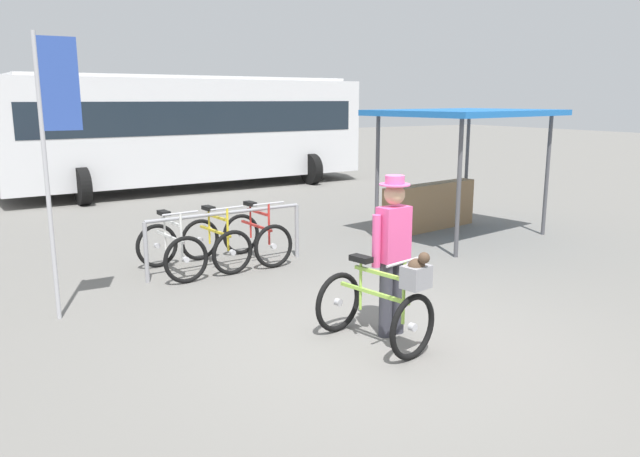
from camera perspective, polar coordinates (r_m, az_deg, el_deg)
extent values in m
plane|color=slate|center=(6.65, 5.50, -10.14)|extent=(80.00, 80.00, 0.00)
cylinder|color=#99999E|center=(8.77, -15.82, -2.16)|extent=(0.06, 0.06, 0.85)
cylinder|color=#99999E|center=(9.80, -2.17, -0.25)|extent=(0.06, 0.06, 0.85)
cylinder|color=#99999E|center=(9.13, -8.69, 1.44)|extent=(2.45, 0.22, 0.05)
torus|color=black|center=(9.55, -14.87, -1.55)|extent=(0.67, 0.17, 0.66)
cylinder|color=#B7B7BC|center=(9.55, -14.87, -1.55)|extent=(0.09, 0.07, 0.08)
torus|color=black|center=(8.64, -12.31, -2.84)|extent=(0.67, 0.17, 0.66)
cylinder|color=#B7B7BC|center=(8.64, -12.31, -2.84)|extent=(0.09, 0.07, 0.08)
cube|color=silver|center=(9.04, -13.73, -0.78)|extent=(0.14, 0.92, 0.04)
cube|color=silver|center=(8.95, -13.67, 0.57)|extent=(0.10, 0.61, 0.04)
cylinder|color=silver|center=(9.19, -14.20, -0.27)|extent=(0.03, 0.03, 0.55)
cube|color=black|center=(9.14, -14.28, 1.41)|extent=(0.15, 0.25, 0.06)
cylinder|color=silver|center=(8.67, -12.74, -0.66)|extent=(0.03, 0.03, 0.63)
cylinder|color=#B7B7BC|center=(8.61, -12.83, 1.39)|extent=(0.52, 0.09, 0.03)
torus|color=black|center=(9.79, -11.07, -1.03)|extent=(0.67, 0.17, 0.66)
cylinder|color=#B7B7BC|center=(9.79, -11.07, -1.03)|extent=(0.09, 0.07, 0.08)
torus|color=black|center=(8.92, -8.11, -2.21)|extent=(0.67, 0.17, 0.66)
cylinder|color=#B7B7BC|center=(8.92, -8.11, -2.21)|extent=(0.09, 0.07, 0.08)
cube|color=yellow|center=(9.30, -9.71, -0.25)|extent=(0.15, 0.92, 0.04)
cube|color=yellow|center=(9.21, -9.61, 1.07)|extent=(0.11, 0.61, 0.04)
cylinder|color=yellow|center=(9.45, -10.24, 0.23)|extent=(0.03, 0.03, 0.55)
cube|color=black|center=(9.40, -10.30, 1.87)|extent=(0.15, 0.25, 0.06)
cylinder|color=yellow|center=(8.95, -8.56, -0.10)|extent=(0.03, 0.03, 0.63)
cylinder|color=#B7B7BC|center=(8.89, -8.62, 1.88)|extent=(0.52, 0.09, 0.03)
torus|color=black|center=(10.09, -7.32, -0.52)|extent=(0.67, 0.15, 0.66)
cylinder|color=#B7B7BC|center=(10.09, -7.32, -0.52)|extent=(0.09, 0.07, 0.08)
torus|color=black|center=(9.23, -4.33, -1.64)|extent=(0.67, 0.15, 0.66)
cylinder|color=#B7B7BC|center=(9.23, -4.33, -1.64)|extent=(0.09, 0.07, 0.08)
cube|color=red|center=(9.61, -5.92, 0.25)|extent=(0.11, 0.92, 0.04)
cube|color=red|center=(9.52, -5.80, 1.53)|extent=(0.09, 0.61, 0.04)
cylinder|color=red|center=(9.76, -6.46, 0.72)|extent=(0.03, 0.03, 0.55)
cube|color=black|center=(9.71, -6.50, 2.31)|extent=(0.14, 0.25, 0.06)
cylinder|color=red|center=(9.26, -4.75, 0.40)|extent=(0.03, 0.03, 0.63)
cylinder|color=#B7B7BC|center=(9.20, -4.79, 2.32)|extent=(0.52, 0.07, 0.03)
torus|color=black|center=(6.72, 1.70, -6.84)|extent=(0.66, 0.20, 0.66)
cylinder|color=#B7B7BC|center=(6.72, 1.70, -6.84)|extent=(0.09, 0.08, 0.08)
torus|color=black|center=(6.09, 8.59, -9.02)|extent=(0.66, 0.20, 0.66)
cylinder|color=#B7B7BC|center=(6.09, 8.59, -9.02)|extent=(0.09, 0.08, 0.08)
cube|color=#9ED14C|center=(6.32, 5.00, -5.97)|extent=(0.24, 0.90, 0.04)
cube|color=#9ED14C|center=(6.22, 5.38, -4.10)|extent=(0.17, 0.60, 0.04)
cylinder|color=#9ED14C|center=(6.42, 3.78, -5.19)|extent=(0.03, 0.03, 0.55)
cube|color=black|center=(6.35, 3.82, -2.81)|extent=(0.17, 0.26, 0.06)
cylinder|color=#9ED14C|center=(6.05, 7.77, -5.95)|extent=(0.03, 0.03, 0.63)
cylinder|color=#B7B7BC|center=(5.97, 7.85, -3.07)|extent=(0.51, 0.14, 0.03)
cube|color=gray|center=(5.91, 8.90, -4.45)|extent=(0.30, 0.25, 0.22)
ellipsoid|color=#4C3828|center=(5.89, 8.93, -3.51)|extent=(0.21, 0.20, 0.16)
sphere|color=#4C3828|center=(5.81, 9.59, -2.71)|extent=(0.11, 0.11, 0.11)
cylinder|color=#383842|center=(6.59, 6.11, -6.56)|extent=(0.14, 0.14, 0.82)
cylinder|color=#383842|center=(6.71, 7.24, -6.25)|extent=(0.14, 0.14, 0.82)
cube|color=#E54C8C|center=(6.46, 6.83, -0.51)|extent=(0.36, 0.24, 0.58)
cylinder|color=#E54C8C|center=(6.34, 5.25, -1.18)|extent=(0.09, 0.09, 0.55)
cylinder|color=#E54C8C|center=(6.64, 8.08, -0.65)|extent=(0.09, 0.09, 0.55)
sphere|color=tan|center=(6.39, 6.92, 3.18)|extent=(0.22, 0.22, 0.22)
cylinder|color=#E05999|center=(6.37, 6.95, 4.06)|extent=(0.32, 0.32, 0.02)
cylinder|color=#E05999|center=(6.36, 6.96, 4.51)|extent=(0.20, 0.20, 0.09)
cube|color=silver|center=(17.74, -12.04, 8.98)|extent=(10.14, 3.12, 2.70)
cube|color=#19232D|center=(17.72, -12.09, 10.11)|extent=(9.34, 3.09, 0.84)
cube|color=silver|center=(17.73, -12.24, 13.47)|extent=(9.12, 2.80, 0.08)
cylinder|color=black|center=(15.68, -21.16, 3.66)|extent=(0.31, 0.91, 0.90)
cylinder|color=black|center=(18.11, -22.98, 4.54)|extent=(0.31, 0.91, 0.90)
cylinder|color=black|center=(18.24, -0.82, 5.53)|extent=(0.31, 0.91, 0.90)
cylinder|color=black|center=(20.36, -4.70, 6.17)|extent=(0.31, 0.91, 0.90)
cylinder|color=#4C4C51|center=(11.09, 5.33, 4.68)|extent=(0.07, 0.07, 2.20)
cylinder|color=#4C4C51|center=(13.05, 13.44, 5.50)|extent=(0.07, 0.07, 2.20)
cylinder|color=#4C4C51|center=(9.91, 12.74, 3.58)|extent=(0.07, 0.07, 2.20)
cylinder|color=#4C4C51|center=(12.07, 20.30, 4.59)|extent=(0.07, 0.07, 2.20)
cube|color=blue|center=(11.40, 13.41, 10.41)|extent=(3.44, 2.78, 0.10)
cube|color=olive|center=(12.03, 10.14, 1.99)|extent=(2.36, 0.68, 0.90)
cylinder|color=#B2B2B7|center=(7.44, -24.00, 4.02)|extent=(0.05, 0.05, 3.20)
cube|color=#2D4CA5|center=(7.42, -22.98, 12.23)|extent=(0.40, 0.03, 1.00)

